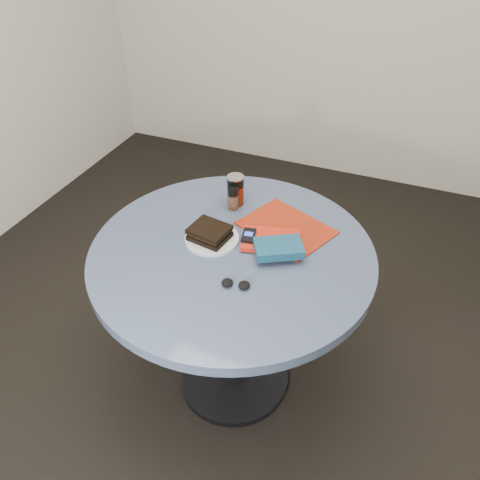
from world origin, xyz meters
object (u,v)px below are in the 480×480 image
at_px(plate, 212,239).
at_px(magazine, 286,228).
at_px(red_book, 271,240).
at_px(headphones, 236,284).
at_px(soda_can, 236,190).
at_px(sandwich, 210,233).
at_px(pepper_grinder, 233,197).
at_px(table, 233,283).
at_px(novel, 279,248).
at_px(mp3_player, 249,235).

distance_m(plate, magazine, 0.28).
height_order(magazine, red_book, red_book).
bearing_deg(headphones, soda_can, 112.31).
bearing_deg(sandwich, magazine, 36.38).
xyz_separation_m(sandwich, soda_can, (-0.01, 0.25, 0.03)).
distance_m(plate, pepper_grinder, 0.22).
bearing_deg(sandwich, headphones, -46.36).
distance_m(pepper_grinder, headphones, 0.44).
height_order(table, novel, novel).
bearing_deg(mp3_player, headphones, -79.08).
distance_m(magazine, headphones, 0.36).
height_order(soda_can, mp3_player, soda_can).
xyz_separation_m(pepper_grinder, headphones, (0.18, -0.40, -0.04)).
relative_size(table, pepper_grinder, 10.19).
bearing_deg(plate, table, -13.68).
relative_size(plate, pepper_grinder, 1.98).
bearing_deg(soda_can, table, -70.23).
bearing_deg(soda_can, novel, -43.79).
distance_m(plate, novel, 0.25).
bearing_deg(mp3_player, red_book, 15.54).
relative_size(magazine, red_book, 1.55).
bearing_deg(novel, headphones, -141.67).
bearing_deg(plate, magazine, 36.04).
distance_m(pepper_grinder, mp3_player, 0.22).
xyz_separation_m(soda_can, magazine, (0.24, -0.08, -0.06)).
bearing_deg(plate, pepper_grinder, 91.54).
distance_m(novel, headphones, 0.21).
bearing_deg(magazine, plate, -120.40).
bearing_deg(soda_can, sandwich, -88.83).
xyz_separation_m(soda_can, red_book, (0.21, -0.19, -0.05)).
height_order(soda_can, headphones, soda_can).
relative_size(sandwich, magazine, 0.47).
bearing_deg(headphones, sandwich, 133.64).
bearing_deg(headphones, magazine, 80.88).
bearing_deg(soda_can, magazine, -19.69).
bearing_deg(novel, table, 158.82).
bearing_deg(novel, magazine, 69.15).
bearing_deg(magazine, pepper_grinder, -168.49).
bearing_deg(pepper_grinder, red_book, -36.35).
height_order(table, magazine, magazine).
distance_m(plate, red_book, 0.21).
height_order(table, plate, plate).
height_order(sandwich, novel, sandwich).
xyz_separation_m(plate, pepper_grinder, (-0.01, 0.21, 0.04)).
distance_m(red_book, headphones, 0.25).
height_order(plate, sandwich, sandwich).
bearing_deg(pepper_grinder, table, -68.48).
xyz_separation_m(table, pepper_grinder, (-0.09, 0.24, 0.21)).
relative_size(pepper_grinder, red_book, 0.48).
bearing_deg(pepper_grinder, soda_can, 97.15).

